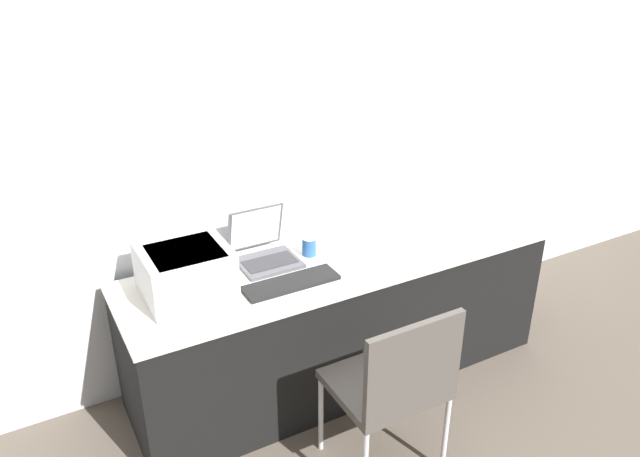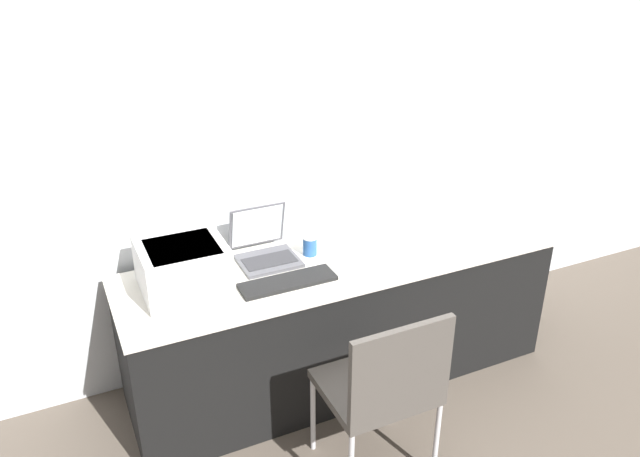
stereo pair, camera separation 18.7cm
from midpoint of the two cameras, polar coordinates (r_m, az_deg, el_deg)
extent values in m
plane|color=brown|center=(3.39, 5.91, -16.03)|extent=(14.00, 14.00, 0.00)
cube|color=silver|center=(3.31, 0.52, 9.04)|extent=(8.00, 0.05, 2.60)
cube|color=black|center=(3.39, 3.45, -8.37)|extent=(2.26, 0.63, 0.71)
cube|color=silver|center=(3.20, 3.62, -2.97)|extent=(2.28, 0.65, 0.02)
cube|color=silver|center=(2.93, -10.71, -3.43)|extent=(0.38, 0.38, 0.24)
cube|color=#51565B|center=(2.85, -10.67, -2.03)|extent=(0.31, 0.29, 0.04)
cube|color=#4C4C51|center=(3.15, -3.03, -3.01)|extent=(0.30, 0.25, 0.02)
cube|color=#2D2D30|center=(3.14, -2.95, -2.94)|extent=(0.26, 0.14, 0.00)
cube|color=#4C4C51|center=(3.23, -4.15, 0.22)|extent=(0.30, 0.07, 0.24)
cube|color=silver|center=(3.22, -4.10, 0.20)|extent=(0.27, 0.06, 0.22)
cube|color=black|center=(2.97, -1.16, -4.92)|extent=(0.47, 0.14, 0.02)
cylinder|color=#285699|center=(3.21, 0.73, -1.66)|extent=(0.07, 0.07, 0.09)
cylinder|color=white|center=(3.19, 0.74, -0.84)|extent=(0.08, 0.08, 0.01)
cube|color=#4C4742|center=(2.83, 6.99, -14.17)|extent=(0.46, 0.42, 0.04)
cube|color=#4C4742|center=(2.57, 9.57, -12.78)|extent=(0.46, 0.03, 0.41)
cylinder|color=silver|center=(3.03, 1.19, -16.62)|extent=(0.02, 0.02, 0.42)
cylinder|color=silver|center=(3.19, 8.30, -14.28)|extent=(0.02, 0.02, 0.42)
cylinder|color=silver|center=(2.97, 12.47, -18.43)|extent=(0.02, 0.02, 0.42)
camera|label=1|loc=(0.09, -88.27, 0.83)|focal=35.00mm
camera|label=2|loc=(0.09, 91.73, -0.83)|focal=35.00mm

